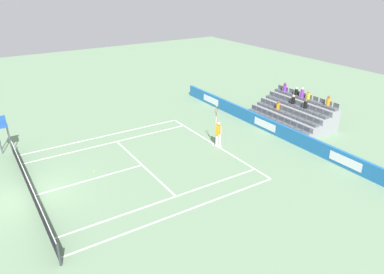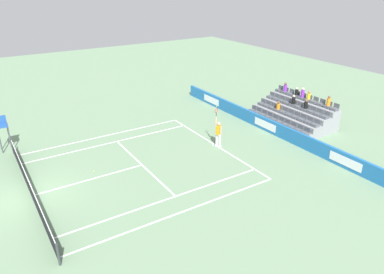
% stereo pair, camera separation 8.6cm
% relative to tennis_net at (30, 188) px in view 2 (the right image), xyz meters
% --- Properties ---
extents(ground_plane, '(80.00, 80.00, 0.00)m').
position_rel_tennis_net_xyz_m(ground_plane, '(0.00, 0.00, -0.49)').
color(ground_plane, gray).
extents(line_baseline, '(10.97, 0.10, 0.01)m').
position_rel_tennis_net_xyz_m(line_baseline, '(0.00, -11.89, -0.49)').
color(line_baseline, white).
rests_on(line_baseline, ground).
extents(line_service, '(8.23, 0.10, 0.01)m').
position_rel_tennis_net_xyz_m(line_service, '(0.00, -6.40, -0.49)').
color(line_service, white).
rests_on(line_service, ground).
extents(line_centre_service, '(0.10, 6.40, 0.01)m').
position_rel_tennis_net_xyz_m(line_centre_service, '(0.00, -3.20, -0.49)').
color(line_centre_service, white).
rests_on(line_centre_service, ground).
extents(line_singles_sideline_left, '(0.10, 11.89, 0.01)m').
position_rel_tennis_net_xyz_m(line_singles_sideline_left, '(4.12, -5.95, -0.49)').
color(line_singles_sideline_left, white).
rests_on(line_singles_sideline_left, ground).
extents(line_singles_sideline_right, '(0.10, 11.89, 0.01)m').
position_rel_tennis_net_xyz_m(line_singles_sideline_right, '(-4.12, -5.95, -0.49)').
color(line_singles_sideline_right, white).
rests_on(line_singles_sideline_right, ground).
extents(line_doubles_sideline_left, '(0.10, 11.89, 0.01)m').
position_rel_tennis_net_xyz_m(line_doubles_sideline_left, '(5.49, -5.95, -0.49)').
color(line_doubles_sideline_left, white).
rests_on(line_doubles_sideline_left, ground).
extents(line_doubles_sideline_right, '(0.10, 11.89, 0.01)m').
position_rel_tennis_net_xyz_m(line_doubles_sideline_right, '(-5.49, -5.95, -0.49)').
color(line_doubles_sideline_right, white).
rests_on(line_doubles_sideline_right, ground).
extents(line_centre_mark, '(0.10, 0.20, 0.01)m').
position_rel_tennis_net_xyz_m(line_centre_mark, '(0.00, -11.79, -0.49)').
color(line_centre_mark, white).
rests_on(line_centre_mark, ground).
extents(sponsor_barrier, '(20.83, 0.22, 0.99)m').
position_rel_tennis_net_xyz_m(sponsor_barrier, '(0.00, -16.58, 0.00)').
color(sponsor_barrier, '#1E66AD').
rests_on(sponsor_barrier, ground).
extents(tennis_net, '(11.97, 0.10, 1.07)m').
position_rel_tennis_net_xyz_m(tennis_net, '(0.00, 0.00, 0.00)').
color(tennis_net, '#33383D').
rests_on(tennis_net, ground).
extents(tennis_player, '(0.54, 0.43, 2.85)m').
position_rel_tennis_net_xyz_m(tennis_player, '(-0.31, -11.93, 0.50)').
color(tennis_player, white).
rests_on(tennis_player, ground).
extents(umpire_chair, '(0.70, 0.70, 2.34)m').
position_rel_tennis_net_xyz_m(umpire_chair, '(6.76, 0.30, 1.03)').
color(umpire_chair, '#474C54').
rests_on(umpire_chair, ground).
extents(stadium_stand, '(6.20, 3.80, 2.62)m').
position_rel_tennis_net_xyz_m(stadium_stand, '(0.00, -19.54, 0.20)').
color(stadium_stand, gray).
rests_on(stadium_stand, ground).
extents(loose_tennis_ball, '(0.07, 0.07, 0.07)m').
position_rel_tennis_net_xyz_m(loose_tennis_ball, '(0.77, -3.64, -0.46)').
color(loose_tennis_ball, '#D1E533').
rests_on(loose_tennis_ball, ground).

